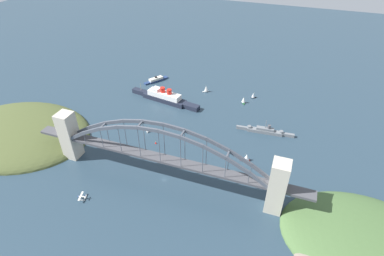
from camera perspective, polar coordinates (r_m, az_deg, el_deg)
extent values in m
plane|color=#283D4C|center=(307.06, -5.08, -9.27)|extent=(1400.00, 1400.00, 0.00)
cube|color=beige|center=(339.09, -21.49, -1.29)|extent=(14.50, 15.43, 52.24)
cube|color=beige|center=(271.77, 15.29, -10.34)|extent=(14.50, 15.43, 52.24)
cube|color=#47474C|center=(289.31, -5.35, -5.60)|extent=(192.60, 11.22, 2.40)
cube|color=#47474C|center=(350.94, -23.92, -0.63)|extent=(24.00, 11.22, 2.40)
cube|color=#47474C|center=(272.76, 19.33, -11.12)|extent=(24.00, 11.22, 2.40)
cube|color=#4C515B|center=(324.57, -20.40, -1.41)|extent=(21.69, 1.80, 15.34)
cube|color=#4C515B|center=(306.91, -17.90, -0.52)|extent=(21.40, 1.80, 12.70)
cube|color=#4C515B|center=(291.55, -15.01, 0.02)|extent=(21.05, 1.80, 10.04)
cube|color=#4C515B|center=(278.62, -11.75, 0.14)|extent=(20.64, 1.80, 7.34)
cube|color=#4C515B|center=(268.29, -8.13, -0.21)|extent=(20.21, 1.80, 4.60)
cube|color=#4C515B|center=(260.79, -4.22, -1.09)|extent=(20.21, 1.80, 4.60)
cube|color=#4C515B|center=(256.37, -0.09, -2.51)|extent=(20.64, 1.80, 7.34)
cube|color=#4C515B|center=(255.26, 4.14, -4.44)|extent=(21.05, 1.80, 10.04)
cube|color=#4C515B|center=(257.71, 8.35, -6.81)|extent=(21.40, 1.80, 12.70)
cube|color=#4C515B|center=(263.88, 12.42, -9.53)|extent=(21.69, 1.80, 15.34)
cube|color=#4C515B|center=(330.57, -19.37, -0.43)|extent=(21.69, 1.80, 15.34)
cube|color=#4C515B|center=(313.25, -16.86, 0.50)|extent=(21.40, 1.80, 12.70)
cube|color=#4C515B|center=(298.22, -13.99, 1.08)|extent=(21.05, 1.80, 10.04)
cube|color=#4C515B|center=(285.59, -10.76, 1.24)|extent=(20.64, 1.80, 7.34)
cube|color=#4C515B|center=(275.53, -7.20, 0.94)|extent=(20.21, 1.80, 4.60)
cube|color=#4C515B|center=(268.23, -3.36, 0.12)|extent=(20.21, 1.80, 4.60)
cube|color=#4C515B|center=(263.92, 0.66, -1.24)|extent=(20.64, 1.80, 7.34)
cube|color=#4C515B|center=(262.85, 4.77, -3.10)|extent=(21.05, 1.80, 10.04)
cube|color=#4C515B|center=(265.23, 8.85, -5.42)|extent=(21.40, 1.80, 12.70)
cube|color=#4C515B|center=(271.23, 12.78, -8.09)|extent=(21.69, 1.80, 15.34)
cube|color=#4C515B|center=(336.93, -21.01, -1.42)|extent=(1.40, 10.10, 1.40)
cube|color=#4C515B|center=(301.97, -15.99, 0.37)|extent=(1.40, 10.10, 1.40)
cube|color=#4C515B|center=(276.45, -9.50, 0.66)|extent=(1.40, 10.10, 1.40)
cube|color=#4C515B|center=(261.70, -1.76, -1.04)|extent=(1.40, 10.10, 1.40)
cube|color=#4C515B|center=(259.57, 6.55, -4.82)|extent=(1.40, 10.10, 1.40)
cube|color=#4C515B|center=(271.74, 14.52, -10.18)|extent=(1.40, 10.10, 1.40)
cylinder|color=#4C515B|center=(318.50, -19.01, -1.70)|extent=(0.56, 0.56, 11.43)
cylinder|color=#4C515B|center=(324.62, -17.99, -0.70)|extent=(0.56, 0.56, 11.43)
cylinder|color=#4C515B|center=(304.81, -16.18, -1.77)|extent=(0.56, 0.56, 21.26)
cylinder|color=#4C515B|center=(311.20, -15.18, -0.72)|extent=(0.56, 0.56, 21.26)
cylinder|color=#4C515B|center=(292.76, -13.06, -2.07)|extent=(0.56, 0.56, 28.28)
cylinder|color=#4C515B|center=(299.40, -12.09, -0.96)|extent=(0.56, 0.56, 28.28)
cylinder|color=#4C515B|center=(282.51, -9.66, -2.60)|extent=(0.56, 0.56, 32.49)
cylinder|color=#4C515B|center=(289.39, -8.73, -1.44)|extent=(0.56, 0.56, 32.49)
cylinder|color=#4C515B|center=(274.24, -5.99, -3.39)|extent=(0.56, 0.56, 33.90)
cylinder|color=#4C515B|center=(281.31, -5.13, -2.18)|extent=(0.56, 0.56, 33.90)
cylinder|color=#4C515B|center=(268.10, -2.10, -4.44)|extent=(0.56, 0.56, 32.49)
cylinder|color=#4C515B|center=(275.34, -1.32, -3.17)|extent=(0.56, 0.56, 32.49)
cylinder|color=#4C515B|center=(264.27, 1.96, -5.74)|extent=(0.56, 0.56, 28.28)
cylinder|color=#4C515B|center=(271.61, 2.64, -4.41)|extent=(0.56, 0.56, 28.28)
cylinder|color=#4C515B|center=(262.87, 6.12, -7.26)|extent=(0.56, 0.56, 21.26)
cylinder|color=#4C515B|center=(270.25, 6.67, -5.89)|extent=(0.56, 0.56, 21.26)
cylinder|color=#4C515B|center=(264.01, 10.29, -8.98)|extent=(0.56, 0.56, 11.43)
cylinder|color=#4C515B|center=(271.35, 10.72, -7.56)|extent=(0.56, 0.56, 11.43)
ellipsoid|color=#4C562D|center=(412.84, -28.92, -0.97)|extent=(169.11, 132.40, 28.60)
ellipsoid|color=#476638|center=(295.34, 29.44, -17.77)|extent=(135.90, 101.41, 25.43)
cube|color=#1E2333|center=(424.36, -5.04, 5.32)|extent=(63.80, 24.32, 6.10)
cube|color=#1E2333|center=(446.50, -9.51, 6.58)|extent=(21.77, 11.18, 6.10)
cube|color=#1E2333|center=(405.28, -0.13, 3.89)|extent=(22.03, 12.73, 6.10)
cube|color=white|center=(421.13, -5.08, 6.08)|extent=(48.08, 19.65, 6.94)
cube|color=white|center=(425.30, -6.57, 7.08)|extent=(11.90, 12.30, 3.20)
cylinder|color=red|center=(419.06, -5.40, 6.96)|extent=(6.46, 6.46, 6.53)
cylinder|color=red|center=(413.80, -4.18, 6.63)|extent=(6.46, 6.46, 6.53)
cylinder|color=tan|center=(441.24, -9.34, 7.42)|extent=(0.50, 0.50, 10.00)
cube|color=slate|center=(372.01, 13.15, -0.60)|extent=(40.24, 9.31, 3.93)
cube|color=slate|center=(372.87, 9.11, 0.05)|extent=(13.47, 3.86, 3.93)
cube|color=slate|center=(373.05, 17.18, -1.25)|extent=(13.51, 4.44, 3.93)
cube|color=slate|center=(370.01, 13.22, -0.16)|extent=(20.26, 6.60, 3.08)
cylinder|color=slate|center=(370.65, 10.42, 0.23)|extent=(4.55, 4.55, 2.20)
cylinder|color=slate|center=(370.77, 16.00, -0.67)|extent=(4.55, 4.55, 2.20)
cylinder|color=slate|center=(366.33, 13.35, 0.67)|extent=(0.60, 0.60, 10.00)
cylinder|color=#4C4C51|center=(367.93, 13.91, 0.21)|extent=(3.57, 3.57, 4.40)
cube|color=navy|center=(478.15, -6.58, 8.63)|extent=(19.63, 24.12, 2.17)
cube|color=navy|center=(471.44, -8.22, 8.08)|extent=(9.01, 9.65, 2.17)
cube|color=navy|center=(485.28, -4.98, 9.15)|extent=(9.95, 10.27, 2.17)
cube|color=beige|center=(476.93, -6.60, 8.92)|extent=(17.55, 21.81, 3.28)
cylinder|color=black|center=(475.68, -6.62, 9.23)|extent=(3.22, 3.22, 2.40)
cylinder|color=#B7B7B2|center=(303.72, -19.50, -12.30)|extent=(5.87, 2.47, 0.90)
cylinder|color=#B7B7B2|center=(305.91, -19.26, -11.81)|extent=(5.87, 2.47, 0.90)
cylinder|color=navy|center=(302.93, -19.54, -12.16)|extent=(0.14, 0.14, 1.35)
cylinder|color=navy|center=(305.12, -19.31, -11.67)|extent=(0.14, 0.14, 1.35)
ellipsoid|color=silver|center=(303.02, -19.47, -11.73)|extent=(7.58, 3.48, 1.49)
cylinder|color=navy|center=(304.28, -20.07, -11.65)|extent=(1.16, 1.58, 1.42)
cube|color=silver|center=(302.92, -19.66, -11.63)|extent=(4.66, 11.05, 0.20)
cube|color=silver|center=(301.72, -18.89, -11.78)|extent=(2.21, 4.32, 0.12)
cube|color=navy|center=(300.77, -18.94, -11.61)|extent=(1.09, 0.42, 1.50)
cube|color=silver|center=(446.16, 2.46, 6.67)|extent=(5.66, 5.07, 1.06)
cube|color=silver|center=(445.08, 2.02, 6.61)|extent=(2.05, 1.90, 1.06)
cube|color=silver|center=(447.28, 2.90, 6.74)|extent=(2.17, 2.05, 1.06)
cylinder|color=tan|center=(443.40, 2.42, 7.29)|extent=(0.16, 0.16, 9.95)
cone|color=white|center=(444.12, 2.62, 7.26)|extent=(6.98, 6.98, 7.96)
cube|color=black|center=(439.44, 11.18, 5.48)|extent=(4.98, 4.13, 0.78)
cube|color=black|center=(440.55, 11.55, 5.51)|extent=(1.78, 1.58, 0.78)
cube|color=black|center=(438.34, 10.80, 5.44)|extent=(1.88, 1.73, 0.78)
cylinder|color=tan|center=(437.47, 11.29, 5.97)|extent=(0.16, 0.16, 7.87)
cone|color=white|center=(437.18, 11.12, 5.91)|extent=(5.81, 5.81, 6.30)
cube|color=#2D6B3D|center=(424.00, 9.37, 4.53)|extent=(4.27, 6.03, 1.07)
cube|color=#2D6B3D|center=(420.91, 9.44, 4.27)|extent=(1.69, 2.11, 1.07)
cube|color=#2D6B3D|center=(427.11, 9.29, 4.78)|extent=(1.90, 2.19, 1.07)
cylinder|color=tan|center=(421.06, 9.44, 5.09)|extent=(0.16, 0.16, 9.09)
cone|color=white|center=(422.65, 9.40, 5.15)|extent=(6.54, 6.54, 7.27)
cube|color=silver|center=(368.82, -7.98, -0.58)|extent=(2.24, 4.34, 0.70)
cube|color=silver|center=(370.87, -7.81, -0.34)|extent=(0.99, 1.46, 0.70)
cube|color=silver|center=(366.78, -8.17, -0.83)|extent=(1.17, 1.46, 0.70)
cylinder|color=tan|center=(366.67, -8.01, -0.03)|extent=(0.16, 0.16, 7.61)
cone|color=white|center=(365.99, -8.09, -0.18)|extent=(4.06, 4.06, 6.09)
cube|color=#B2231E|center=(330.01, 9.65, -5.79)|extent=(6.81, 4.28, 0.91)
cube|color=#B2231E|center=(329.56, 8.92, -5.77)|extent=(2.36, 1.73, 0.91)
cube|color=#B2231E|center=(330.50, 10.38, -5.82)|extent=(2.42, 1.96, 0.91)
cylinder|color=tan|center=(326.86, 9.64, -5.16)|extent=(0.16, 0.16, 8.61)
cone|color=white|center=(327.35, 9.95, -5.23)|extent=(7.15, 7.15, 6.88)
cone|color=red|center=(349.13, -6.65, -2.67)|extent=(2.20, 2.20, 2.20)
sphere|color=#F2E566|center=(348.27, -6.66, -2.49)|extent=(0.50, 0.50, 0.50)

